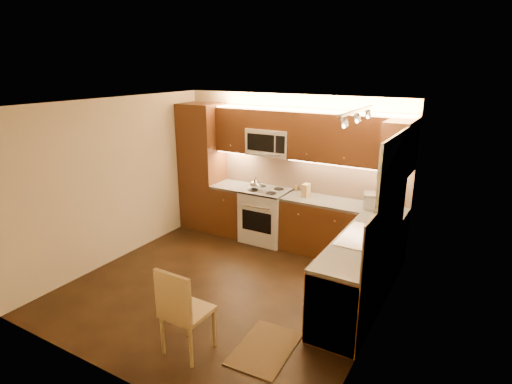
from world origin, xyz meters
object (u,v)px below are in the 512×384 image
Objects in this scene: stove at (266,215)px; sink at (364,232)px; knife_block at (306,190)px; dining_chair at (187,309)px; soap_bottle at (392,216)px; kettle at (255,183)px; toaster_oven at (376,201)px; microwave at (270,142)px.

stove is 1.07× the size of sink.
dining_chair is (-0.00, -3.06, -0.50)m from knife_block.
knife_block is 1.55m from soap_bottle.
dining_chair is at bearing -95.23° from kettle.
toaster_oven reaches higher than knife_block.
microwave is 0.88× the size of sink.
stove is 1.92m from toaster_oven.
dining_chair is at bearing -77.39° from microwave.
knife_block is at bearing 163.00° from toaster_oven.
soap_bottle is at bearing 61.24° from dining_chair.
knife_block is at bearing 137.56° from sink.
microwave is 0.74m from kettle.
sink is at bearing -32.21° from microwave.
kettle is (-0.16, -0.09, 0.57)m from stove.
soap_bottle is (2.18, -0.43, 0.53)m from stove.
kettle is at bearing -151.97° from stove.
kettle is 2.01m from toaster_oven.
stove is 4.47× the size of knife_block.
microwave reaches higher than soap_bottle.
microwave reaches higher than toaster_oven.
soap_bottle is at bearing -72.05° from toaster_oven.
microwave is 3.48× the size of kettle.
kettle is 0.88m from knife_block.
stove is at bearing 150.64° from sink.
dining_chair reaches higher than stove.
toaster_oven is at bearing 115.43° from soap_bottle.
microwave reaches higher than knife_block.
soap_bottle is (0.34, -0.48, -0.02)m from toaster_oven.
stove is at bearing 6.30° from kettle.
sink is 4.62× the size of soap_bottle.
sink is at bearing -113.47° from soap_bottle.
stove is 3.08m from dining_chair.
soap_bottle is (2.18, -0.56, -0.73)m from microwave.
microwave is 3.69× the size of knife_block.
sink is 4.17× the size of knife_block.
kettle reaches higher than soap_bottle.
microwave is at bearing 160.76° from toaster_oven.
toaster_oven is at bearing 1.85° from stove.
toaster_oven is (1.84, 0.06, 0.55)m from stove.
dining_chair is at bearing -76.84° from stove.
knife_block is at bearing -5.97° from microwave.
microwave is (0.00, 0.14, 1.26)m from stove.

